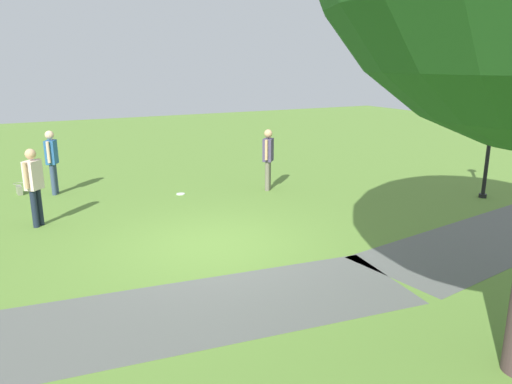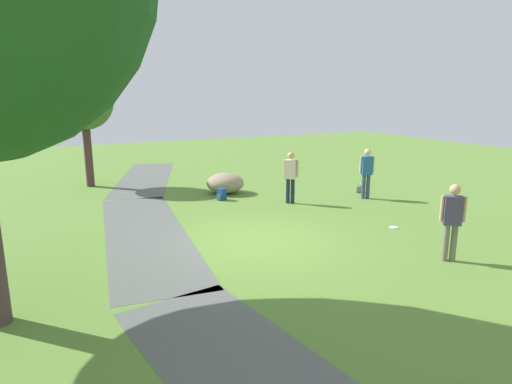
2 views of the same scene
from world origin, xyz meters
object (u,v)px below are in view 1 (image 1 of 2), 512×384
at_px(handbag_on_grass, 19,189).
at_px(frisbee_on_grass, 181,194).
at_px(man_near_boulder, 34,182).
at_px(woman_with_handbag, 52,158).
at_px(lamp_post, 492,124).
at_px(passerby_on_path, 268,155).

distance_m(handbag_on_grass, frisbee_on_grass, 4.39).
distance_m(man_near_boulder, handbag_on_grass, 3.24).
bearing_deg(frisbee_on_grass, woman_with_handbag, -27.88).
relative_size(lamp_post, frisbee_on_grass, 13.61).
bearing_deg(lamp_post, man_near_boulder, -15.33).
relative_size(man_near_boulder, handbag_on_grass, 5.17).
bearing_deg(man_near_boulder, frisbee_on_grass, -163.21).
bearing_deg(lamp_post, woman_with_handbag, -29.19).
relative_size(lamp_post, man_near_boulder, 1.82).
xyz_separation_m(woman_with_handbag, man_near_boulder, (0.61, 2.69, -0.01)).
height_order(handbag_on_grass, frisbee_on_grass, handbag_on_grass).
bearing_deg(lamp_post, frisbee_on_grass, -29.74).
distance_m(lamp_post, passerby_on_path, 5.83).
distance_m(man_near_boulder, passerby_on_path, 5.98).
bearing_deg(handbag_on_grass, frisbee_on_grass, 152.54).
distance_m(woman_with_handbag, handbag_on_grass, 1.30).
bearing_deg(woman_with_handbag, frisbee_on_grass, 152.12).
bearing_deg(lamp_post, handbag_on_grass, -28.94).
distance_m(passerby_on_path, frisbee_on_grass, 2.63).
distance_m(woman_with_handbag, frisbee_on_grass, 3.56).
bearing_deg(woman_with_handbag, man_near_boulder, 77.23).
bearing_deg(woman_with_handbag, handbag_on_grass, -25.96).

